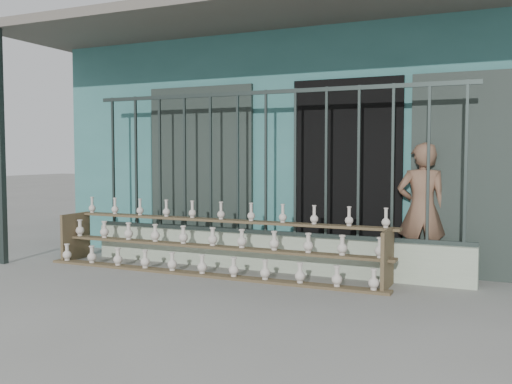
% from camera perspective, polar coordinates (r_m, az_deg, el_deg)
% --- Properties ---
extents(ground, '(60.00, 60.00, 0.00)m').
position_cam_1_polar(ground, '(6.11, -3.90, -9.96)').
color(ground, slate).
extents(workshop_building, '(7.40, 6.60, 3.21)m').
position_cam_1_polar(workshop_building, '(9.87, 7.74, 4.69)').
color(workshop_building, '#336B6A').
rests_on(workshop_building, ground).
extents(parapet_wall, '(5.00, 0.20, 0.45)m').
position_cam_1_polar(parapet_wall, '(7.21, 0.98, -6.02)').
color(parapet_wall, '#A3B298').
rests_on(parapet_wall, ground).
extents(security_fence, '(5.00, 0.04, 1.80)m').
position_cam_1_polar(security_fence, '(7.11, 0.99, 2.95)').
color(security_fence, '#283330').
rests_on(security_fence, parapet_wall).
extents(shelf_rack, '(4.50, 0.68, 0.85)m').
position_cam_1_polar(shelf_rack, '(7.06, -4.47, -5.14)').
color(shelf_rack, brown).
rests_on(shelf_rack, ground).
extents(elderly_woman, '(0.66, 0.53, 1.59)m').
position_cam_1_polar(elderly_woman, '(7.02, 16.26, -1.74)').
color(elderly_woman, brown).
rests_on(elderly_woman, ground).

